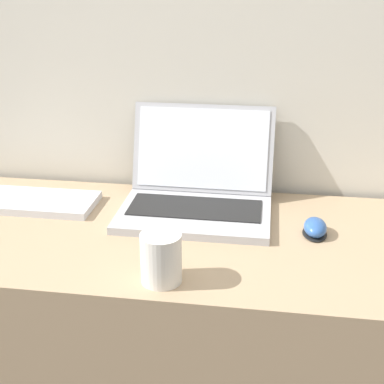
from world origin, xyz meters
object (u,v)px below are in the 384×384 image
drink_cup (161,257)px  external_keyboard (23,201)px  computer_mouse (315,228)px  laptop (197,189)px

drink_cup → external_keyboard: size_ratio=0.27×
computer_mouse → laptop: bearing=160.4°
laptop → computer_mouse: 0.32m
computer_mouse → external_keyboard: 0.77m
drink_cup → external_keyboard: drink_cup is taller
laptop → drink_cup: 0.36m
computer_mouse → external_keyboard: bearing=175.2°
drink_cup → computer_mouse: size_ratio=1.19×
computer_mouse → external_keyboard: computer_mouse is taller
drink_cup → computer_mouse: (0.32, 0.25, -0.04)m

